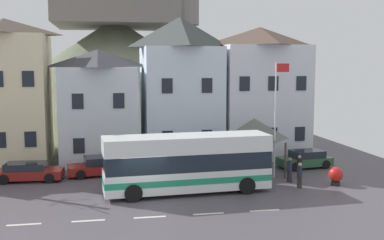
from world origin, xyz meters
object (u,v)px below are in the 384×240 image
object	(u,v)px
townhouse_03	(180,88)
flagpole	(276,112)
townhouse_04	(259,92)
pedestrian_00	(241,167)
pedestrian_03	(299,165)
transit_bus	(187,164)
hilltop_castle	(116,69)
pedestrian_02	(290,170)
public_bench	(215,162)
parked_car_00	(28,172)
parked_car_02	(305,159)
pedestrian_01	(300,174)
harbour_buoy	(336,175)
townhouse_01	(7,92)
parked_car_01	(102,166)
townhouse_02	(99,105)
bus_shelter	(254,129)

from	to	relation	value
townhouse_03	flagpole	distance (m)	9.60
townhouse_04	pedestrian_00	size ratio (longest dim) A/B	6.43
pedestrian_03	transit_bus	bearing A→B (deg)	-164.94
hilltop_castle	pedestrian_03	xyz separation A→B (m)	(11.14, -29.35, -6.09)
pedestrian_02	public_bench	world-z (taller)	pedestrian_02
townhouse_04	parked_car_00	xyz separation A→B (m)	(-17.65, -6.01, -4.68)
townhouse_04	pedestrian_00	xyz separation A→B (m)	(-4.04, -8.56, -4.34)
parked_car_02	flagpole	size ratio (longest dim) A/B	0.52
pedestrian_01	public_bench	distance (m)	7.52
public_bench	townhouse_04	bearing A→B (deg)	43.28
townhouse_04	harbour_buoy	world-z (taller)	townhouse_04
pedestrian_03	hilltop_castle	bearing A→B (deg)	110.78
townhouse_01	parked_car_01	size ratio (longest dim) A/B	2.36
hilltop_castle	parked_car_00	bearing A→B (deg)	-103.69
parked_car_02	harbour_buoy	world-z (taller)	parked_car_02
pedestrian_01	public_bench	world-z (taller)	pedestrian_01
parked_car_00	pedestrian_02	size ratio (longest dim) A/B	2.74
pedestrian_00	harbour_buoy	distance (m)	5.98
townhouse_01	transit_bus	size ratio (longest dim) A/B	1.10
pedestrian_00	hilltop_castle	bearing A→B (deg)	103.54
townhouse_02	pedestrian_01	world-z (taller)	townhouse_02
bus_shelter	pedestrian_00	size ratio (longest dim) A/B	2.36
townhouse_01	pedestrian_00	bearing A→B (deg)	-27.78
transit_bus	parked_car_00	bearing A→B (deg)	150.64
hilltop_castle	parked_car_02	bearing A→B (deg)	-63.98
parked_car_01	pedestrian_02	distance (m)	12.63
pedestrian_01	pedestrian_02	distance (m)	1.52
parked_car_01	pedestrian_00	world-z (taller)	pedestrian_00
townhouse_04	pedestrian_01	size ratio (longest dim) A/B	6.64
transit_bus	bus_shelter	xyz separation A→B (m)	(5.38, 3.91, 1.39)
townhouse_03	pedestrian_02	bearing A→B (deg)	-59.28
parked_car_01	harbour_buoy	xyz separation A→B (m)	(14.42, -5.58, 0.02)
pedestrian_01	pedestrian_02	bearing A→B (deg)	91.58
townhouse_02	harbour_buoy	bearing A→B (deg)	-36.70
pedestrian_02	pedestrian_00	bearing A→B (deg)	163.10
bus_shelter	public_bench	xyz separation A→B (m)	(-2.22, 2.27, -2.65)
townhouse_02	flagpole	size ratio (longest dim) A/B	1.13
parked_car_00	parked_car_01	xyz separation A→B (m)	(4.73, 0.81, 0.04)
transit_bus	public_bench	xyz separation A→B (m)	(3.16, 6.18, -1.25)
transit_bus	harbour_buoy	bearing A→B (deg)	-4.09
bus_shelter	townhouse_01	bearing A→B (deg)	159.20
townhouse_04	pedestrian_00	world-z (taller)	townhouse_04
parked_car_00	flagpole	xyz separation A→B (m)	(16.17, -2.02, 3.82)
transit_bus	hilltop_castle	bearing A→B (deg)	92.15
transit_bus	townhouse_03	bearing A→B (deg)	79.41
townhouse_01	pedestrian_02	world-z (taller)	townhouse_01
parked_car_00	pedestrian_01	size ratio (longest dim) A/B	2.74
bus_shelter	public_bench	bearing A→B (deg)	134.31
bus_shelter	pedestrian_00	world-z (taller)	bus_shelter
flagpole	harbour_buoy	bearing A→B (deg)	-42.60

